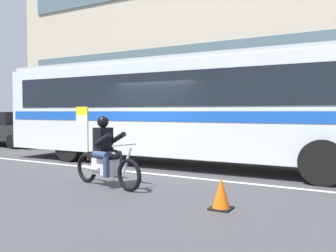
% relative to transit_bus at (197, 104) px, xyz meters
% --- Properties ---
extents(ground_plane, '(60.00, 60.00, 0.00)m').
position_rel_transit_bus_xyz_m(ground_plane, '(-0.80, -1.19, -1.88)').
color(ground_plane, '#3D3D3F').
extents(sidewalk_curb, '(28.00, 3.80, 0.15)m').
position_rel_transit_bus_xyz_m(sidewalk_curb, '(-0.80, 3.91, -1.81)').
color(sidewalk_curb, '#A39E93').
rests_on(sidewalk_curb, ground_plane).
extents(lane_center_stripe, '(26.60, 0.14, 0.01)m').
position_rel_transit_bus_xyz_m(lane_center_stripe, '(-0.80, -1.79, -1.88)').
color(lane_center_stripe, silver).
rests_on(lane_center_stripe, ground_plane).
extents(office_building_facade, '(28.00, 0.89, 11.96)m').
position_rel_transit_bus_xyz_m(office_building_facade, '(-0.80, 6.19, 4.10)').
color(office_building_facade, '#B2A893').
rests_on(office_building_facade, ground_plane).
extents(transit_bus, '(13.38, 2.86, 3.22)m').
position_rel_transit_bus_xyz_m(transit_bus, '(0.00, 0.00, 0.00)').
color(transit_bus, silver).
rests_on(transit_bus, ground_plane).
extents(motorcycle_with_rider, '(2.16, 0.72, 1.78)m').
position_rel_transit_bus_xyz_m(motorcycle_with_rider, '(-0.48, -3.67, -1.22)').
color(motorcycle_with_rider, black).
rests_on(motorcycle_with_rider, ground_plane).
extents(parked_sedan_curbside, '(4.58, 1.99, 1.64)m').
position_rel_transit_bus_xyz_m(parked_sedan_curbside, '(-10.78, 1.39, -1.03)').
color(parked_sedan_curbside, black).
rests_on(parked_sedan_curbside, ground_plane).
extents(fire_hydrant, '(0.22, 0.30, 0.75)m').
position_rel_transit_bus_xyz_m(fire_hydrant, '(-0.30, 2.44, -1.37)').
color(fire_hydrant, red).
rests_on(fire_hydrant, sidewalk_curb).
extents(traffic_cone, '(0.36, 0.36, 0.55)m').
position_rel_transit_bus_xyz_m(traffic_cone, '(2.42, -4.14, -1.63)').
color(traffic_cone, '#EA590F').
rests_on(traffic_cone, ground_plane).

